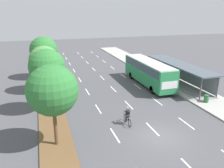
{
  "coord_description": "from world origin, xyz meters",
  "views": [
    {
      "loc": [
        -8.86,
        -14.67,
        10.03
      ],
      "look_at": [
        -0.62,
        11.25,
        1.2
      ],
      "focal_mm": 36.59,
      "sensor_mm": 36.0,
      "label": 1
    }
  ],
  "objects_px": {
    "cyclist": "(128,116)",
    "median_tree_nearest": "(52,90)",
    "bus_shelter": "(180,72)",
    "median_tree_third": "(44,61)",
    "median_tree_fourth": "(44,50)",
    "trash_bin": "(206,99)",
    "median_tree_second": "(47,67)",
    "bus": "(148,70)"
  },
  "relations": [
    {
      "from": "cyclist",
      "to": "median_tree_nearest",
      "type": "distance_m",
      "value": 7.65
    },
    {
      "from": "bus_shelter",
      "to": "median_tree_third",
      "type": "distance_m",
      "value": 18.29
    },
    {
      "from": "median_tree_fourth",
      "to": "cyclist",
      "type": "bearing_deg",
      "value": -69.8
    },
    {
      "from": "median_tree_nearest",
      "to": "trash_bin",
      "type": "distance_m",
      "value": 17.52
    },
    {
      "from": "bus_shelter",
      "to": "cyclist",
      "type": "bearing_deg",
      "value": -142.08
    },
    {
      "from": "median_tree_second",
      "to": "median_tree_nearest",
      "type": "bearing_deg",
      "value": -89.37
    },
    {
      "from": "bus",
      "to": "median_tree_fourth",
      "type": "xyz_separation_m",
      "value": [
        -13.57,
        7.63,
        2.27
      ]
    },
    {
      "from": "bus_shelter",
      "to": "median_tree_fourth",
      "type": "relative_size",
      "value": 2.14
    },
    {
      "from": "median_tree_second",
      "to": "median_tree_fourth",
      "type": "relative_size",
      "value": 1.03
    },
    {
      "from": "median_tree_second",
      "to": "median_tree_third",
      "type": "relative_size",
      "value": 1.1
    },
    {
      "from": "cyclist",
      "to": "bus_shelter",
      "type": "bearing_deg",
      "value": 37.92
    },
    {
      "from": "cyclist",
      "to": "median_tree_fourth",
      "type": "height_order",
      "value": "median_tree_fourth"
    },
    {
      "from": "cyclist",
      "to": "median_tree_fourth",
      "type": "bearing_deg",
      "value": 110.2
    },
    {
      "from": "bus_shelter",
      "to": "cyclist",
      "type": "relative_size",
      "value": 7.38
    },
    {
      "from": "cyclist",
      "to": "median_tree_second",
      "type": "relative_size",
      "value": 0.28
    },
    {
      "from": "median_tree_fourth",
      "to": "bus_shelter",
      "type": "bearing_deg",
      "value": -26.68
    },
    {
      "from": "bus",
      "to": "median_tree_nearest",
      "type": "bearing_deg",
      "value": -139.13
    },
    {
      "from": "median_tree_third",
      "to": "bus_shelter",
      "type": "bearing_deg",
      "value": -7.99
    },
    {
      "from": "bus",
      "to": "median_tree_second",
      "type": "relative_size",
      "value": 1.76
    },
    {
      "from": "median_tree_third",
      "to": "bus",
      "type": "bearing_deg",
      "value": -4.96
    },
    {
      "from": "cyclist",
      "to": "median_tree_second",
      "type": "bearing_deg",
      "value": 143.33
    },
    {
      "from": "bus",
      "to": "bus_shelter",
      "type": "bearing_deg",
      "value": -17.32
    },
    {
      "from": "bus_shelter",
      "to": "median_tree_third",
      "type": "height_order",
      "value": "median_tree_third"
    },
    {
      "from": "bus_shelter",
      "to": "median_tree_fourth",
      "type": "xyz_separation_m",
      "value": [
        -17.85,
        8.97,
        2.47
      ]
    },
    {
      "from": "median_tree_fourth",
      "to": "trash_bin",
      "type": "xyz_separation_m",
      "value": [
        16.77,
        -15.88,
        -3.76
      ]
    },
    {
      "from": "median_tree_second",
      "to": "trash_bin",
      "type": "distance_m",
      "value": 17.56
    },
    {
      "from": "cyclist",
      "to": "median_tree_third",
      "type": "xyz_separation_m",
      "value": [
        -6.68,
        11.33,
        3.26
      ]
    },
    {
      "from": "trash_bin",
      "to": "median_tree_fourth",
      "type": "bearing_deg",
      "value": 136.55
    },
    {
      "from": "bus_shelter",
      "to": "cyclist",
      "type": "distance_m",
      "value": 14.37
    },
    {
      "from": "median_tree_third",
      "to": "trash_bin",
      "type": "height_order",
      "value": "median_tree_third"
    },
    {
      "from": "bus_shelter",
      "to": "bus",
      "type": "height_order",
      "value": "bus"
    },
    {
      "from": "bus_shelter",
      "to": "trash_bin",
      "type": "height_order",
      "value": "bus_shelter"
    },
    {
      "from": "cyclist",
      "to": "median_tree_nearest",
      "type": "relative_size",
      "value": 0.29
    },
    {
      "from": "cyclist",
      "to": "median_tree_fourth",
      "type": "xyz_separation_m",
      "value": [
        -6.54,
        17.78,
        3.54
      ]
    },
    {
      "from": "median_tree_third",
      "to": "trash_bin",
      "type": "xyz_separation_m",
      "value": [
        16.9,
        -9.44,
        -3.48
      ]
    },
    {
      "from": "median_tree_fourth",
      "to": "median_tree_nearest",
      "type": "bearing_deg",
      "value": -89.86
    },
    {
      "from": "cyclist",
      "to": "median_tree_second",
      "type": "distance_m",
      "value": 9.09
    },
    {
      "from": "bus_shelter",
      "to": "median_tree_nearest",
      "type": "bearing_deg",
      "value": -149.8
    },
    {
      "from": "cyclist",
      "to": "bus",
      "type": "bearing_deg",
      "value": 55.29
    },
    {
      "from": "median_tree_fourth",
      "to": "median_tree_second",
      "type": "bearing_deg",
      "value": -90.11
    },
    {
      "from": "cyclist",
      "to": "median_tree_fourth",
      "type": "relative_size",
      "value": 0.29
    },
    {
      "from": "median_tree_nearest",
      "to": "trash_bin",
      "type": "height_order",
      "value": "median_tree_nearest"
    }
  ]
}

